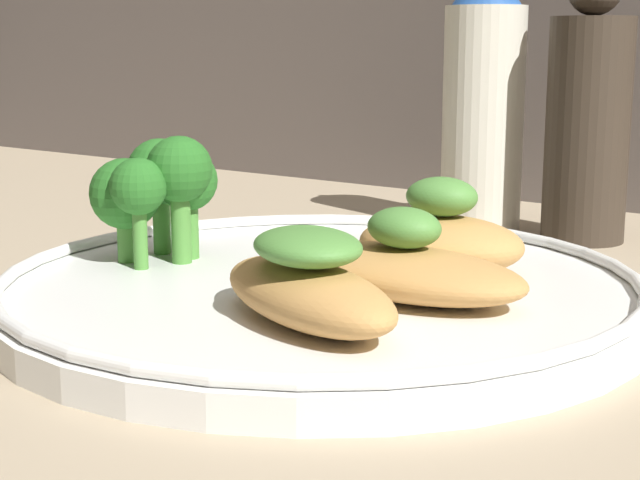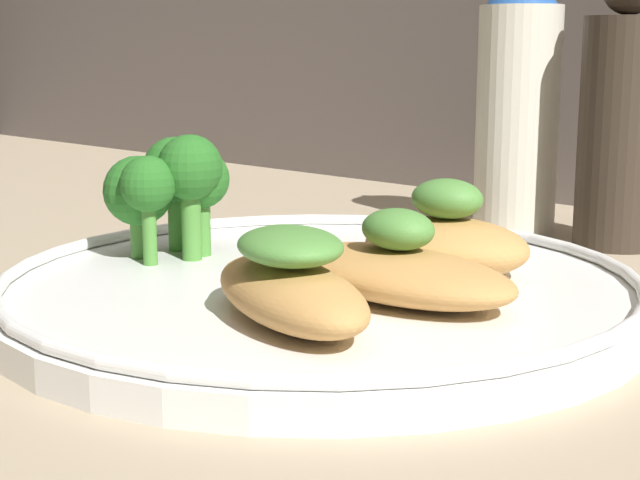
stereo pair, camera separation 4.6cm
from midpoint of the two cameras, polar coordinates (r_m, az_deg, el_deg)
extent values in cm
cube|color=tan|center=(46.47, 2.81, -4.74)|extent=(180.00, 180.00, 1.00)
cylinder|color=white|center=(46.15, 2.83, -3.31)|extent=(30.39, 30.39, 1.40)
torus|color=white|center=(45.90, 2.84, -2.11)|extent=(29.79, 29.79, 0.60)
ellipsoid|color=tan|center=(39.08, 1.60, -3.17)|extent=(11.72, 8.42, 2.42)
ellipsoid|color=#518E3D|center=(38.63, 1.61, -0.38)|extent=(6.27, 5.72, 1.48)
ellipsoid|color=tan|center=(43.30, 7.82, -1.95)|extent=(11.83, 6.07, 2.21)
ellipsoid|color=#518E3D|center=(42.88, 7.89, 0.66)|extent=(3.46, 2.79, 1.80)
ellipsoid|color=tan|center=(47.75, 10.05, -0.40)|extent=(9.23, 7.64, 2.76)
ellipsoid|color=#518E3D|center=(47.33, 10.15, 2.36)|extent=(4.00, 3.44, 1.91)
cylinder|color=#4C8E38|center=(50.29, -4.94, 0.85)|extent=(1.02, 1.02, 3.63)
sphere|color=#286B23|center=(49.82, -5.00, 4.22)|extent=(3.34, 3.34, 3.34)
cylinder|color=#4C8E38|center=(51.28, -4.53, 0.69)|extent=(1.06, 1.06, 2.97)
sphere|color=#286B23|center=(50.86, -4.58, 3.55)|extent=(3.14, 3.14, 3.14)
cylinder|color=#4C8E38|center=(52.49, -6.23, 1.02)|extent=(0.92, 0.92, 3.18)
sphere|color=#286B23|center=(52.05, -6.29, 4.05)|extent=(3.46, 3.46, 3.46)
cylinder|color=#4C8E38|center=(51.24, -7.96, 0.19)|extent=(0.99, 0.99, 2.26)
sphere|color=#286B23|center=(50.82, -8.03, 2.84)|extent=(3.61, 3.61, 3.61)
cylinder|color=#4C8E38|center=(49.41, -7.31, 0.31)|extent=(0.72, 0.72, 3.14)
sphere|color=#286B23|center=(48.98, -7.39, 3.25)|extent=(2.81, 2.81, 2.81)
cylinder|color=silver|center=(66.10, 13.37, 6.78)|extent=(5.38, 5.38, 14.71)
cylinder|color=#382D23|center=(62.93, 19.16, 5.87)|extent=(5.18, 5.18, 13.93)
camera|label=1|loc=(0.02, -87.14, 0.59)|focal=55.00mm
camera|label=2|loc=(0.02, 92.86, -0.59)|focal=55.00mm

